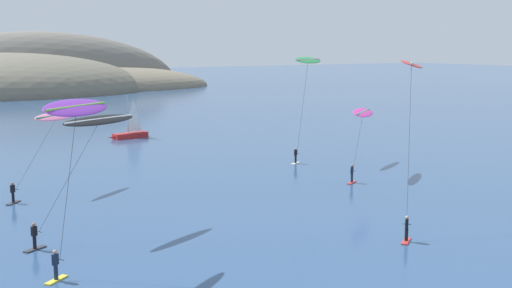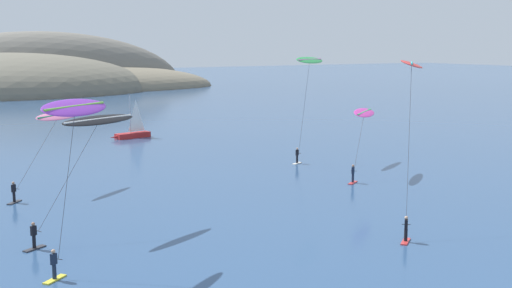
{
  "view_description": "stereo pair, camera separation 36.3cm",
  "coord_description": "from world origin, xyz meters",
  "px_view_note": "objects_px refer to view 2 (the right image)",
  "views": [
    {
      "loc": [
        -23.48,
        -15.25,
        12.46
      ],
      "look_at": [
        1.18,
        24.43,
        5.16
      ],
      "focal_mm": 45.0,
      "sensor_mm": 36.0,
      "label": 1
    },
    {
      "loc": [
        -23.17,
        -15.44,
        12.46
      ],
      "look_at": [
        1.18,
        24.43,
        5.16
      ],
      "focal_mm": 45.0,
      "sensor_mm": 36.0,
      "label": 2
    }
  ],
  "objects_px": {
    "sailboat_near": "(131,133)",
    "kitesurfer_black": "(94,128)",
    "kitesurfer_green": "(309,67)",
    "kitesurfer_red": "(411,76)",
    "kitesurfer_magenta": "(364,117)",
    "kitesurfer_purple": "(74,119)",
    "kitesurfer_pink": "(55,122)"
  },
  "relations": [
    {
      "from": "sailboat_near",
      "to": "kitesurfer_magenta",
      "type": "bearing_deg",
      "value": -73.83
    },
    {
      "from": "kitesurfer_red",
      "to": "sailboat_near",
      "type": "bearing_deg",
      "value": 92.75
    },
    {
      "from": "kitesurfer_green",
      "to": "kitesurfer_purple",
      "type": "height_order",
      "value": "kitesurfer_green"
    },
    {
      "from": "kitesurfer_red",
      "to": "kitesurfer_magenta",
      "type": "xyz_separation_m",
      "value": [
        7.83,
        13.84,
        -4.61
      ]
    },
    {
      "from": "kitesurfer_magenta",
      "to": "sailboat_near",
      "type": "bearing_deg",
      "value": 106.17
    },
    {
      "from": "sailboat_near",
      "to": "kitesurfer_purple",
      "type": "relative_size",
      "value": 0.63
    },
    {
      "from": "kitesurfer_black",
      "to": "kitesurfer_pink",
      "type": "distance_m",
      "value": 13.89
    },
    {
      "from": "kitesurfer_green",
      "to": "kitesurfer_pink",
      "type": "distance_m",
      "value": 27.13
    },
    {
      "from": "kitesurfer_red",
      "to": "kitesurfer_magenta",
      "type": "height_order",
      "value": "kitesurfer_red"
    },
    {
      "from": "sailboat_near",
      "to": "kitesurfer_green",
      "type": "relative_size",
      "value": 0.53
    },
    {
      "from": "kitesurfer_black",
      "to": "kitesurfer_magenta",
      "type": "relative_size",
      "value": 1.3
    },
    {
      "from": "kitesurfer_red",
      "to": "kitesurfer_pink",
      "type": "height_order",
      "value": "kitesurfer_red"
    },
    {
      "from": "kitesurfer_green",
      "to": "kitesurfer_red",
      "type": "height_order",
      "value": "kitesurfer_red"
    },
    {
      "from": "kitesurfer_red",
      "to": "kitesurfer_magenta",
      "type": "bearing_deg",
      "value": 60.51
    },
    {
      "from": "kitesurfer_magenta",
      "to": "kitesurfer_black",
      "type": "bearing_deg",
      "value": -170.41
    },
    {
      "from": "sailboat_near",
      "to": "kitesurfer_purple",
      "type": "bearing_deg",
      "value": -113.64
    },
    {
      "from": "kitesurfer_red",
      "to": "kitesurfer_purple",
      "type": "bearing_deg",
      "value": 174.09
    },
    {
      "from": "kitesurfer_green",
      "to": "kitesurfer_purple",
      "type": "bearing_deg",
      "value": -146.02
    },
    {
      "from": "kitesurfer_purple",
      "to": "kitesurfer_pink",
      "type": "distance_m",
      "value": 21.25
    },
    {
      "from": "sailboat_near",
      "to": "kitesurfer_green",
      "type": "xyz_separation_m",
      "value": [
        10.53,
        -25.75,
        9.4
      ]
    },
    {
      "from": "kitesurfer_black",
      "to": "kitesurfer_magenta",
      "type": "xyz_separation_m",
      "value": [
        27.33,
        4.62,
        -1.25
      ]
    },
    {
      "from": "kitesurfer_black",
      "to": "kitesurfer_magenta",
      "type": "height_order",
      "value": "kitesurfer_black"
    },
    {
      "from": "kitesurfer_pink",
      "to": "kitesurfer_black",
      "type": "bearing_deg",
      "value": -93.61
    },
    {
      "from": "kitesurfer_purple",
      "to": "kitesurfer_pink",
      "type": "xyz_separation_m",
      "value": [
        4.11,
        20.69,
        -2.55
      ]
    },
    {
      "from": "sailboat_near",
      "to": "kitesurfer_purple",
      "type": "xyz_separation_m",
      "value": [
        -20.39,
        -46.59,
        7.79
      ]
    },
    {
      "from": "kitesurfer_black",
      "to": "kitesurfer_pink",
      "type": "height_order",
      "value": "kitesurfer_black"
    },
    {
      "from": "sailboat_near",
      "to": "kitesurfer_black",
      "type": "bearing_deg",
      "value": -113.36
    },
    {
      "from": "kitesurfer_purple",
      "to": "kitesurfer_red",
      "type": "distance_m",
      "value": 22.94
    },
    {
      "from": "kitesurfer_green",
      "to": "kitesurfer_red",
      "type": "xyz_separation_m",
      "value": [
        -8.18,
        -23.19,
        0.23
      ]
    },
    {
      "from": "kitesurfer_purple",
      "to": "kitesurfer_black",
      "type": "distance_m",
      "value": 7.74
    },
    {
      "from": "kitesurfer_pink",
      "to": "sailboat_near",
      "type": "bearing_deg",
      "value": 57.84
    },
    {
      "from": "sailboat_near",
      "to": "kitesurfer_black",
      "type": "height_order",
      "value": "kitesurfer_black"
    }
  ]
}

